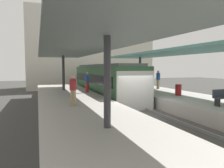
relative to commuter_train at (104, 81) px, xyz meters
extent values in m
plane|color=#383835|center=(0.00, -7.86, -1.73)|extent=(80.00, 80.00, 0.00)
cube|color=#ADA8A0|center=(-3.80, -7.86, -1.23)|extent=(4.40, 28.00, 1.00)
cube|color=#ADA8A0|center=(3.80, -7.86, -1.23)|extent=(4.40, 28.00, 1.00)
cube|color=#4C4742|center=(0.00, -7.86, -1.63)|extent=(3.20, 28.00, 0.20)
cube|color=slate|center=(-0.72, -7.86, -1.46)|extent=(0.08, 28.00, 0.14)
cube|color=slate|center=(0.72, -7.86, -1.46)|extent=(0.08, 28.00, 0.14)
cube|color=#2D5633|center=(0.00, 0.03, -0.08)|extent=(2.70, 14.14, 2.90)
cube|color=silver|center=(0.00, -7.07, -0.23)|extent=(2.65, 0.08, 2.60)
cube|color=black|center=(-1.37, 0.03, 0.27)|extent=(0.04, 13.01, 0.76)
cube|color=black|center=(1.37, 0.03, 0.27)|extent=(0.04, 13.01, 0.76)
cube|color=#515156|center=(0.00, 0.03, 1.47)|extent=(2.16, 13.43, 0.20)
cylinder|color=#333335|center=(-3.80, -12.76, 0.80)|extent=(0.24, 0.24, 3.07)
cylinder|color=#333335|center=(-3.80, -0.16, 0.80)|extent=(0.24, 0.24, 3.07)
cube|color=slate|center=(-3.80, -6.46, 2.42)|extent=(4.18, 21.00, 0.16)
cylinder|color=#333335|center=(3.80, -0.16, 0.81)|extent=(0.24, 0.24, 3.07)
cube|color=slate|center=(3.80, -6.46, 2.42)|extent=(4.18, 21.00, 0.16)
cube|color=black|center=(2.84, -10.95, -0.53)|extent=(0.08, 0.32, 0.40)
cube|color=#2D333D|center=(3.39, -10.77, -0.07)|extent=(1.40, 0.06, 0.40)
cylinder|color=maroon|center=(3.59, -6.69, -0.33)|extent=(0.44, 0.44, 0.80)
cylinder|color=maroon|center=(-2.22, -2.61, -0.29)|extent=(0.28, 0.28, 0.87)
cylinder|color=navy|center=(-2.22, -2.61, 0.42)|extent=(0.36, 0.36, 0.56)
sphere|color=#936B4C|center=(-2.22, -2.61, 0.81)|extent=(0.22, 0.22, 0.22)
cylinder|color=#998460|center=(-4.24, -8.33, -0.31)|extent=(0.28, 0.28, 0.83)
cylinder|color=maroon|center=(-4.24, -8.33, 0.39)|extent=(0.36, 0.36, 0.58)
sphere|color=beige|center=(-4.24, -8.33, 0.79)|extent=(0.22, 0.22, 0.22)
cylinder|color=#998460|center=(4.77, -2.03, -0.31)|extent=(0.28, 0.28, 0.84)
cylinder|color=navy|center=(4.77, -2.03, 0.44)|extent=(0.36, 0.36, 0.66)
sphere|color=tan|center=(4.77, -2.03, 0.88)|extent=(0.22, 0.22, 0.22)
cube|color=beige|center=(1.61, 12.14, 3.77)|extent=(18.00, 6.00, 11.00)
camera|label=1|loc=(-5.99, -19.48, 1.32)|focal=34.07mm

